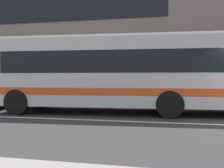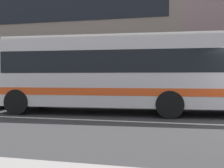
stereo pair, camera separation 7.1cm
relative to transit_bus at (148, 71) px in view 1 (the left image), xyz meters
name	(u,v)px [view 1 (the left image)]	position (x,y,z in m)	size (l,w,h in m)	color
apartment_block_left	(71,32)	(-8.19, 12.47, 4.08)	(19.67, 11.12, 11.60)	gray
transit_bus	(148,71)	(0.00, 0.00, 0.00)	(12.36, 3.31, 3.11)	silver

